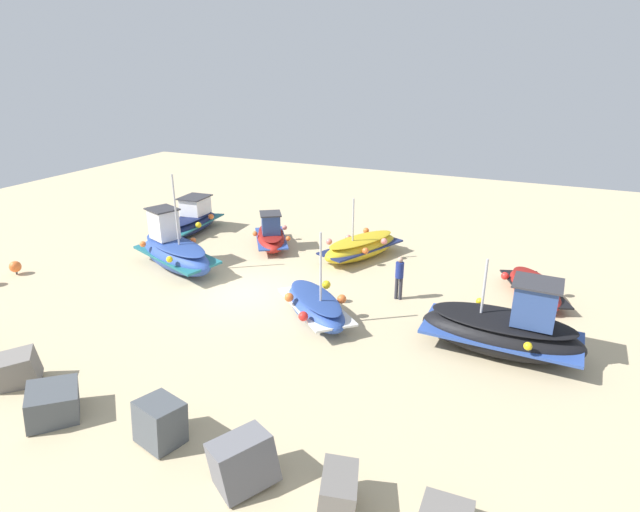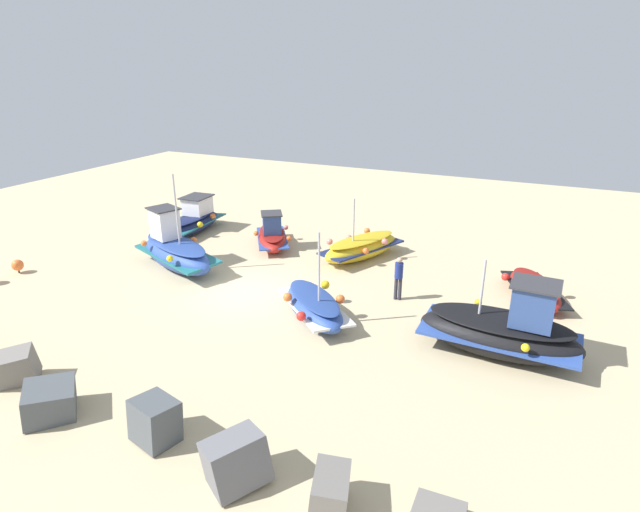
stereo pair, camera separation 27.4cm
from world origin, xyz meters
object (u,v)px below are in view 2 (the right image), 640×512
fishing_boat_3 (362,247)px  person_walking (399,275)px  fishing_boat_0 (272,236)px  fishing_boat_4 (175,250)px  fishing_boat_1 (502,331)px  fishing_boat_2 (314,306)px  fishing_boat_6 (534,289)px  mooring_buoy_1 (18,265)px  fishing_boat_5 (192,220)px

fishing_boat_3 → person_walking: (-2.86, 3.61, 0.46)m
fishing_boat_0 → fishing_boat_4: (2.49, 4.27, 0.25)m
fishing_boat_1 → fishing_boat_3: (6.97, -6.09, -0.28)m
fishing_boat_2 → fishing_boat_6: bearing=-101.9°
person_walking → mooring_buoy_1: 16.49m
fishing_boat_5 → mooring_buoy_1: 8.60m
fishing_boat_5 → person_walking: bearing=-109.2°
fishing_boat_1 → mooring_buoy_1: bearing=-172.4°
fishing_boat_4 → fishing_boat_5: (2.62, -4.54, -0.20)m
fishing_boat_2 → fishing_boat_4: bearing=28.8°
fishing_boat_3 → fishing_boat_1: bearing=-106.9°
fishing_boat_1 → fishing_boat_6: fishing_boat_1 is taller
fishing_boat_5 → fishing_boat_6: fishing_boat_5 is taller
person_walking → mooring_buoy_1: size_ratio=2.86×
fishing_boat_4 → fishing_boat_2: bearing=-172.1°
fishing_boat_5 → fishing_boat_6: bearing=-97.5°
fishing_boat_2 → person_walking: 3.65m
fishing_boat_4 → person_walking: size_ratio=2.98×
fishing_boat_0 → fishing_boat_1: size_ratio=0.75×
fishing_boat_3 → fishing_boat_5: fishing_boat_3 is taller
fishing_boat_2 → fishing_boat_0: bearing=-7.3°
fishing_boat_3 → mooring_buoy_1: bearing=145.9°
fishing_boat_1 → fishing_boat_3: size_ratio=1.08×
person_walking → fishing_boat_4: bearing=-89.0°
fishing_boat_5 → person_walking: 13.08m
fishing_boat_2 → mooring_buoy_1: (13.62, 1.61, -0.15)m
fishing_boat_0 → fishing_boat_4: bearing=-63.6°
fishing_boat_3 → fishing_boat_5: size_ratio=1.03×
fishing_boat_3 → fishing_boat_6: size_ratio=1.17×
fishing_boat_2 → fishing_boat_5: fishing_boat_2 is taller
fishing_boat_6 → person_walking: 5.38m
fishing_boat_0 → fishing_boat_3: 4.64m
fishing_boat_3 → fishing_boat_4: bearing=147.3°
fishing_boat_0 → fishing_boat_5: bearing=-126.4°
fishing_boat_5 → mooring_buoy_1: fishing_boat_5 is taller
fishing_boat_0 → fishing_boat_6: bearing=52.3°
fishing_boat_3 → fishing_boat_2: bearing=-150.5°
fishing_boat_0 → fishing_boat_3: (-4.63, -0.36, -0.03)m
fishing_boat_5 → fishing_boat_1: bearing=-113.4°
fishing_boat_3 → fishing_boat_4: size_ratio=0.89×
fishing_boat_0 → fishing_boat_2: bearing=7.3°
fishing_boat_6 → fishing_boat_2: bearing=102.4°
fishing_boat_2 → person_walking: size_ratio=2.20×
fishing_boat_0 → fishing_boat_6: fishing_boat_0 is taller
fishing_boat_3 → mooring_buoy_1: size_ratio=7.62×
fishing_boat_6 → person_walking: size_ratio=2.27×
fishing_boat_4 → fishing_boat_6: fishing_boat_4 is taller
fishing_boat_0 → fishing_boat_6: 12.33m
fishing_boat_1 → mooring_buoy_1: 20.09m
fishing_boat_2 → mooring_buoy_1: fishing_boat_2 is taller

